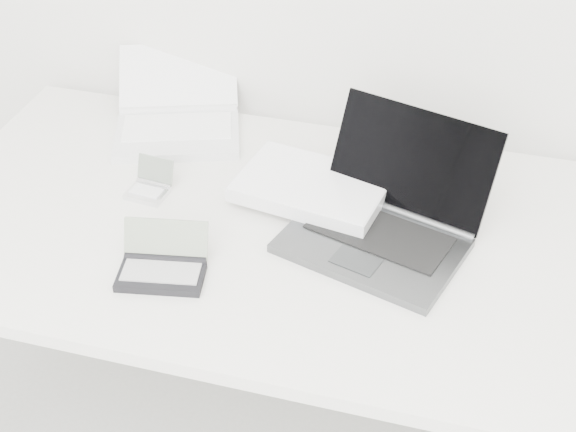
% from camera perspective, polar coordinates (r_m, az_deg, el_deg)
% --- Properties ---
extents(desk, '(1.60, 0.80, 0.73)m').
position_cam_1_polar(desk, '(1.63, 1.39, -2.29)').
color(desk, white).
rests_on(desk, ground).
extents(laptop_large, '(0.54, 0.41, 0.21)m').
position_cam_1_polar(laptop_large, '(1.62, 4.32, 0.88)').
color(laptop_large, '#4F5154').
rests_on(laptop_large, desk).
extents(netbook_open_white, '(0.38, 0.42, 0.13)m').
position_cam_1_polar(netbook_open_white, '(1.93, -7.85, 6.94)').
color(netbook_open_white, white).
rests_on(netbook_open_white, desk).
extents(pda_silver, '(0.09, 0.09, 0.07)m').
position_cam_1_polar(pda_silver, '(1.72, -9.80, 2.07)').
color(pda_silver, silver).
rests_on(pda_silver, desk).
extents(palmtop_charcoal, '(0.18, 0.15, 0.08)m').
position_cam_1_polar(palmtop_charcoal, '(1.51, -8.92, -3.58)').
color(palmtop_charcoal, black).
rests_on(palmtop_charcoal, desk).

